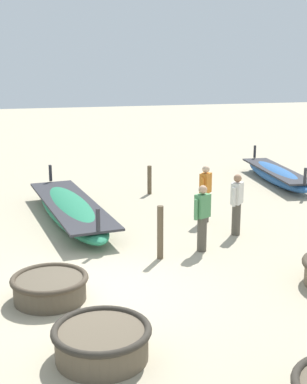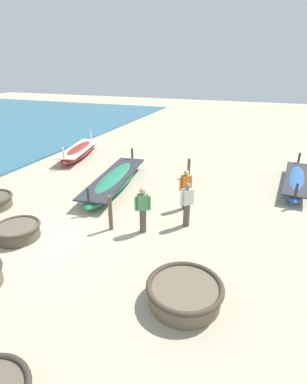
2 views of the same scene
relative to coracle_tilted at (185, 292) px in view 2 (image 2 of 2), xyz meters
name	(u,v)px [view 2 (image 2 of 2)]	position (x,y,z in m)	size (l,w,h in m)	color
ground_plane	(45,240)	(-4.83, 1.03, -0.28)	(80.00, 80.00, 0.00)	tan
coracle_tilted	(185,292)	(0.00, 0.00, 0.00)	(1.82, 1.82, 0.52)	brown
coracle_front_right	(18,231)	(-5.71, 0.87, -0.02)	(1.44, 1.44, 0.47)	brown
long_boat_blue_hull	(296,181)	(2.87, 8.60, 0.01)	(1.38, 5.02, 1.00)	#285693
long_boat_white_hull	(79,151)	(-8.92, 9.29, 0.05)	(2.14, 4.93, 1.16)	maroon
long_boat_ochre_hull	(115,180)	(-4.80, 5.82, 0.03)	(1.98, 6.07, 1.06)	#237551
fisherman_standing_right	(187,204)	(-0.88, 3.51, 0.55)	(0.40, 0.41, 1.57)	#4C473D
fisherman_with_hat	(186,188)	(-1.26, 4.77, 0.55)	(0.40, 0.40, 1.57)	#4C473D
fisherman_crouching	(143,209)	(-2.11, 2.62, 0.55)	(0.48, 0.36, 1.57)	#4C473D
mooring_post_mid_beach	(189,168)	(-1.97, 8.14, 0.19)	(0.14, 0.14, 0.95)	brown
mooring_post_shoreline	(110,213)	(-3.18, 2.39, 0.33)	(0.14, 0.14, 1.22)	brown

